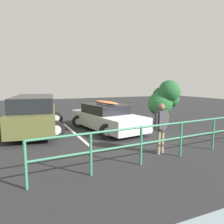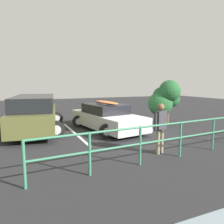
# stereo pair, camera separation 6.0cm
# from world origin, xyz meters

# --- Properties ---
(ground_plane) EXTENTS (44.00, 44.00, 0.02)m
(ground_plane) POSITION_xyz_m (0.00, 0.00, -0.01)
(ground_plane) COLOR #28282B
(ground_plane) RESTS_ON ground
(parking_stripe) EXTENTS (0.12, 4.73, 0.00)m
(parking_stripe) POSITION_xyz_m (2.03, -0.69, 0.00)
(parking_stripe) COLOR silver
(parking_stripe) RESTS_ON ground
(sedan_car) EXTENTS (2.82, 4.69, 1.53)m
(sedan_car) POSITION_xyz_m (0.42, -0.73, 0.60)
(sedan_car) COLOR silver
(sedan_car) RESTS_ON ground
(suv_car) EXTENTS (3.03, 5.20, 1.68)m
(suv_car) POSITION_xyz_m (3.64, -1.64, 0.87)
(suv_car) COLOR brown
(suv_car) RESTS_ON ground
(person_bystander) EXTENTS (0.59, 0.34, 1.63)m
(person_bystander) POSITION_xyz_m (0.19, 3.28, 0.98)
(person_bystander) COLOR gray
(person_bystander) RESTS_ON ground
(railing_fence) EXTENTS (10.53, 0.83, 1.10)m
(railing_fence) POSITION_xyz_m (-0.94, 3.73, 0.72)
(railing_fence) COLOR #387F5B
(railing_fence) RESTS_ON ground
(bush_near_left) EXTENTS (1.89, 1.70, 2.41)m
(bush_near_left) POSITION_xyz_m (-2.96, -0.64, 1.47)
(bush_near_left) COLOR brown
(bush_near_left) RESTS_ON ground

